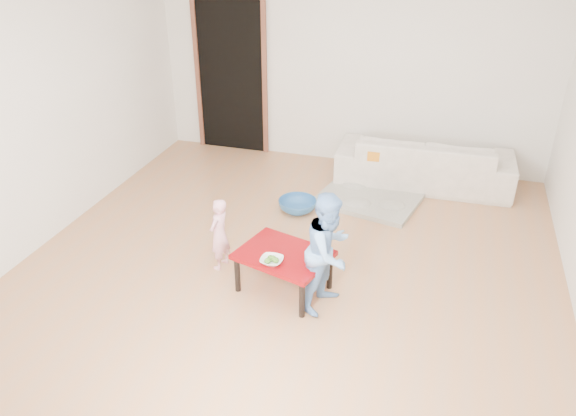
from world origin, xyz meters
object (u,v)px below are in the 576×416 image
at_px(child_pink, 219,234).
at_px(child_blue, 329,252).
at_px(sofa, 424,161).
at_px(basin, 297,205).
at_px(red_table, 284,271).
at_px(bowl, 272,261).

bearing_deg(child_pink, child_blue, 85.01).
xyz_separation_m(sofa, basin, (-1.28, -1.13, -0.24)).
relative_size(red_table, bowl, 4.02).
relative_size(sofa, red_table, 2.71).
xyz_separation_m(red_table, basin, (-0.29, 1.44, -0.12)).
bearing_deg(red_table, child_pink, 165.49).
distance_m(child_blue, basin, 1.75).
xyz_separation_m(bowl, basin, (-0.24, 1.62, -0.34)).
bearing_deg(red_table, basin, 101.21).
height_order(child_pink, child_blue, child_blue).
relative_size(sofa, child_pink, 2.93).
height_order(child_pink, basin, child_pink).
xyz_separation_m(bowl, child_blue, (0.47, 0.09, 0.12)).
height_order(sofa, basin, sofa).
height_order(bowl, child_blue, child_blue).
relative_size(sofa, child_blue, 1.97).
bearing_deg(basin, bowl, -81.72).
relative_size(bowl, basin, 0.45).
height_order(sofa, child_blue, child_blue).
relative_size(bowl, child_pink, 0.27).
distance_m(sofa, bowl, 2.94).
distance_m(bowl, basin, 1.67).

